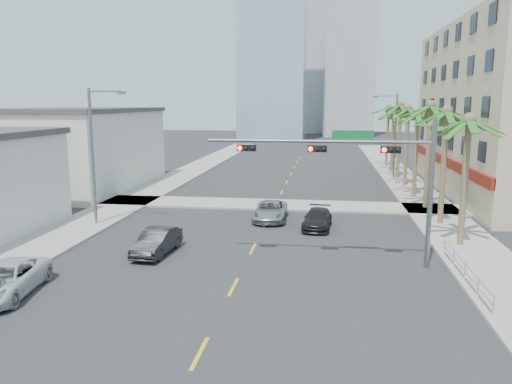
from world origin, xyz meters
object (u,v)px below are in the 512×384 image
traffic_signal_mast (364,165)px  car_lane_center (270,211)px  car_parked_far (5,280)px  car_lane_left (157,242)px  car_lane_right (317,219)px

traffic_signal_mast → car_lane_center: 11.54m
car_parked_far → car_lane_left: 7.93m
car_parked_far → car_lane_left: bearing=49.0°
car_parked_far → car_lane_right: 18.65m
traffic_signal_mast → car_lane_right: bearing=107.6°
traffic_signal_mast → car_parked_far: size_ratio=2.23×
traffic_signal_mast → car_parked_far: (-15.18, -6.23, -4.37)m
car_parked_far → car_lane_left: car_parked_far is taller
traffic_signal_mast → car_lane_left: bearing=178.0°
car_parked_far → car_lane_center: car_parked_far is taller
traffic_signal_mast → car_lane_center: (-5.60, 9.08, -4.40)m
traffic_signal_mast → car_lane_left: traffic_signal_mast is taller
car_parked_far → car_lane_right: size_ratio=1.18×
car_parked_far → car_lane_right: car_parked_far is taller
car_lane_right → car_lane_left: bearing=-136.6°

